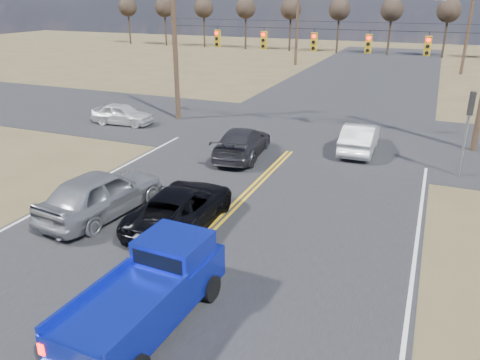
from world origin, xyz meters
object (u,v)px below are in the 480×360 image
at_px(silver_suv, 101,193).
at_px(cross_car_west, 122,114).
at_px(black_suv, 182,206).
at_px(white_car_queue, 360,138).
at_px(pickup_truck, 150,292).
at_px(dgrey_car_queue, 242,143).

height_order(silver_suv, cross_car_west, silver_suv).
relative_size(silver_suv, black_suv, 1.00).
height_order(silver_suv, white_car_queue, silver_suv).
xyz_separation_m(silver_suv, white_car_queue, (7.67, 11.51, -0.13)).
xyz_separation_m(pickup_truck, white_car_queue, (2.55, 16.20, -0.16)).
bearing_deg(silver_suv, white_car_queue, -116.94).
relative_size(white_car_queue, cross_car_west, 1.17).
xyz_separation_m(black_suv, white_car_queue, (4.50, 11.09, 0.04)).
distance_m(white_car_queue, cross_car_west, 14.92).
relative_size(silver_suv, white_car_queue, 1.13).
relative_size(black_suv, dgrey_car_queue, 1.01).
height_order(pickup_truck, dgrey_car_queue, pickup_truck).
distance_m(white_car_queue, dgrey_car_queue, 6.27).
distance_m(dgrey_car_queue, cross_car_west, 9.96).
bearing_deg(dgrey_car_queue, cross_car_west, -24.23).
height_order(dgrey_car_queue, cross_car_west, dgrey_car_queue).
distance_m(pickup_truck, cross_car_west, 20.27).
height_order(pickup_truck, silver_suv, pickup_truck).
relative_size(pickup_truck, white_car_queue, 1.11).
relative_size(black_suv, white_car_queue, 1.13).
distance_m(silver_suv, black_suv, 3.20).
distance_m(silver_suv, cross_car_west, 13.48).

